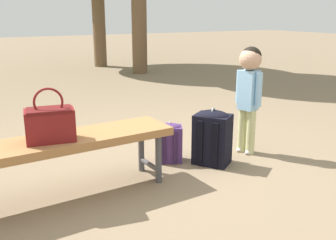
% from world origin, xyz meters
% --- Properties ---
extents(ground_plane, '(40.00, 40.00, 0.00)m').
position_xyz_m(ground_plane, '(0.00, 0.00, 0.00)').
color(ground_plane, '#7F6B51').
rests_on(ground_plane, ground).
extents(park_bench, '(1.62, 0.49, 0.45)m').
position_xyz_m(park_bench, '(-0.85, -0.07, 0.39)').
color(park_bench, '#9E6B3D').
rests_on(park_bench, ground).
extents(handbag, '(0.35, 0.23, 0.37)m').
position_xyz_m(handbag, '(-0.92, -0.10, 0.58)').
color(handbag, maroon).
rests_on(handbag, park_bench).
extents(child_standing, '(0.20, 0.26, 1.00)m').
position_xyz_m(child_standing, '(0.90, 0.03, 0.67)').
color(child_standing, '#CCCC8C').
rests_on(child_standing, ground).
extents(backpack_large, '(0.35, 0.37, 0.51)m').
position_xyz_m(backpack_large, '(0.46, -0.04, 0.25)').
color(backpack_large, black).
rests_on(backpack_large, ground).
extents(backpack_small, '(0.27, 0.25, 0.37)m').
position_xyz_m(backpack_small, '(0.15, 0.19, 0.19)').
color(backpack_small, '#4C2D66').
rests_on(backpack_small, ground).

